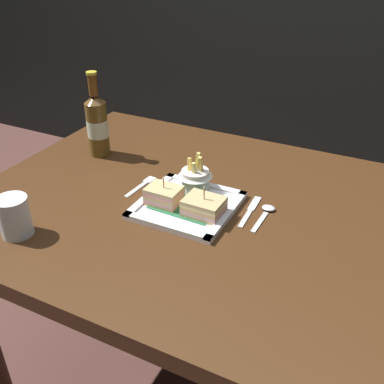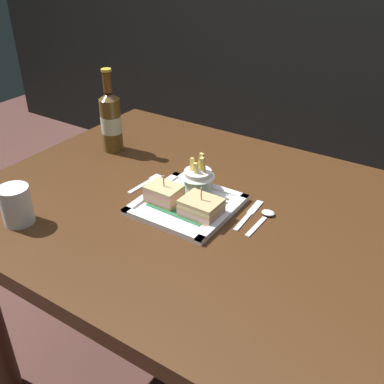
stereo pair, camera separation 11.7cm
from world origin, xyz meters
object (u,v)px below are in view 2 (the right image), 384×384
at_px(water_glass, 17,207).
at_px(spoon, 265,216).
at_px(fork, 147,182).
at_px(knife, 250,214).
at_px(sandwich_half_left, 164,194).
at_px(fries_cup, 198,177).
at_px(beer_bottle, 111,120).
at_px(square_plate, 187,205).
at_px(sandwich_half_right, 201,207).
at_px(dining_table, 197,242).

distance_m(water_glass, spoon, 0.62).
xyz_separation_m(fork, spoon, (0.36, 0.02, 0.00)).
distance_m(knife, spoon, 0.04).
height_order(sandwich_half_left, fries_cup, fries_cup).
xyz_separation_m(beer_bottle, water_glass, (0.09, -0.45, -0.06)).
relative_size(square_plate, fries_cup, 2.22).
relative_size(square_plate, sandwich_half_right, 2.48).
bearing_deg(sandwich_half_left, fork, 148.93).
xyz_separation_m(beer_bottle, spoon, (0.59, -0.10, -0.10)).
distance_m(beer_bottle, fork, 0.28).
bearing_deg(sandwich_half_left, dining_table, 39.06).
height_order(beer_bottle, spoon, beer_bottle).
bearing_deg(spoon, beer_bottle, 170.83).
xyz_separation_m(fries_cup, beer_bottle, (-0.39, 0.09, 0.05)).
bearing_deg(fries_cup, sandwich_half_left, -113.93).
bearing_deg(sandwich_half_right, sandwich_half_left, 180.00).
distance_m(beer_bottle, spoon, 0.61).
bearing_deg(sandwich_half_right, fork, 163.50).
xyz_separation_m(sandwich_half_left, beer_bottle, (-0.34, 0.18, 0.07)).
bearing_deg(sandwich_half_left, sandwich_half_right, 0.00).
bearing_deg(sandwich_half_right, water_glass, -144.50).
distance_m(square_plate, spoon, 0.21).
bearing_deg(fries_cup, dining_table, -59.45).
xyz_separation_m(square_plate, sandwich_half_right, (0.06, -0.02, 0.03)).
distance_m(fries_cup, spoon, 0.21).
height_order(dining_table, square_plate, square_plate).
xyz_separation_m(dining_table, sandwich_half_right, (0.05, -0.05, 0.16)).
distance_m(square_plate, knife, 0.17).
distance_m(fries_cup, knife, 0.18).
xyz_separation_m(sandwich_half_left, fries_cup, (0.04, 0.10, 0.02)).
xyz_separation_m(water_glass, knife, (0.47, 0.35, -0.04)).
bearing_deg(fries_cup, spoon, -2.42).
relative_size(sandwich_half_left, knife, 0.57).
bearing_deg(fork, knife, 2.72).
bearing_deg(square_plate, knife, 21.64).
bearing_deg(sandwich_half_left, knife, 21.30).
bearing_deg(beer_bottle, sandwich_half_right, -21.91).
xyz_separation_m(sandwich_half_right, knife, (0.10, 0.08, -0.03)).
bearing_deg(knife, sandwich_half_left, -158.70).
bearing_deg(fork, spoon, 3.33).
bearing_deg(fork, sandwich_half_left, -31.07).
xyz_separation_m(dining_table, fork, (-0.18, 0.01, 0.13)).
bearing_deg(sandwich_half_right, fries_cup, 126.59).
xyz_separation_m(square_plate, beer_bottle, (-0.40, 0.16, 0.10)).
distance_m(dining_table, fries_cup, 0.19).
distance_m(sandwich_half_left, sandwich_half_right, 0.11).
relative_size(sandwich_half_left, beer_bottle, 0.33).
xyz_separation_m(fries_cup, fork, (-0.15, -0.03, -0.05)).
bearing_deg(water_glass, knife, 36.61).
distance_m(fork, spoon, 0.36).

